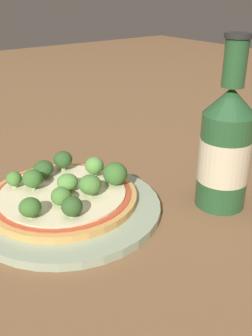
# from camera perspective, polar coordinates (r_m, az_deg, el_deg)

# --- Properties ---
(ground_plane) EXTENTS (3.00, 3.00, 0.00)m
(ground_plane) POSITION_cam_1_polar(r_m,az_deg,el_deg) (0.57, -8.34, -6.25)
(ground_plane) COLOR brown
(plate) EXTENTS (0.26, 0.26, 0.01)m
(plate) POSITION_cam_1_polar(r_m,az_deg,el_deg) (0.57, -8.59, -5.57)
(plate) COLOR #93A384
(plate) RESTS_ON ground_plane
(pizza) EXTENTS (0.21, 0.21, 0.01)m
(pizza) POSITION_cam_1_polar(r_m,az_deg,el_deg) (0.57, -9.28, -4.06)
(pizza) COLOR tan
(pizza) RESTS_ON plate
(broccoli_floret_0) EXTENTS (0.03, 0.03, 0.03)m
(broccoli_floret_0) POSITION_cam_1_polar(r_m,az_deg,el_deg) (0.62, -9.14, 1.21)
(broccoli_floret_0) COLOR #89A866
(broccoli_floret_0) RESTS_ON pizza
(broccoli_floret_1) EXTENTS (0.03, 0.03, 0.02)m
(broccoli_floret_1) POSITION_cam_1_polar(r_m,az_deg,el_deg) (0.56, -8.48, -2.04)
(broccoli_floret_1) COLOR #89A866
(broccoli_floret_1) RESTS_ON pizza
(broccoli_floret_2) EXTENTS (0.03, 0.03, 0.03)m
(broccoli_floret_2) POSITION_cam_1_polar(r_m,az_deg,el_deg) (0.59, -4.63, 0.33)
(broccoli_floret_2) COLOR #89A866
(broccoli_floret_2) RESTS_ON pizza
(broccoli_floret_3) EXTENTS (0.03, 0.03, 0.03)m
(broccoli_floret_3) POSITION_cam_1_polar(r_m,az_deg,el_deg) (0.54, -5.24, -2.43)
(broccoli_floret_3) COLOR #89A866
(broccoli_floret_3) RESTS_ON pizza
(broccoli_floret_4) EXTENTS (0.03, 0.03, 0.03)m
(broccoli_floret_4) POSITION_cam_1_polar(r_m,az_deg,el_deg) (0.52, -9.40, -4.08)
(broccoli_floret_4) COLOR #89A866
(broccoli_floret_4) RESTS_ON pizza
(broccoli_floret_5) EXTENTS (0.04, 0.04, 0.03)m
(broccoli_floret_5) POSITION_cam_1_polar(r_m,az_deg,el_deg) (0.57, -1.60, -0.82)
(broccoli_floret_5) COLOR #89A866
(broccoli_floret_5) RESTS_ON pizza
(broccoli_floret_6) EXTENTS (0.03, 0.03, 0.03)m
(broccoli_floret_6) POSITION_cam_1_polar(r_m,az_deg,el_deg) (0.50, -7.84, -5.57)
(broccoli_floret_6) COLOR #89A866
(broccoli_floret_6) RESTS_ON pizza
(broccoli_floret_7) EXTENTS (0.03, 0.03, 0.03)m
(broccoli_floret_7) POSITION_cam_1_polar(r_m,az_deg,el_deg) (0.57, -13.40, -1.51)
(broccoli_floret_7) COLOR #89A866
(broccoli_floret_7) RESTS_ON pizza
(broccoli_floret_8) EXTENTS (0.03, 0.03, 0.03)m
(broccoli_floret_8) POSITION_cam_1_polar(r_m,az_deg,el_deg) (0.60, -12.09, -0.13)
(broccoli_floret_8) COLOR #89A866
(broccoli_floret_8) RESTS_ON pizza
(broccoli_floret_9) EXTENTS (0.03, 0.03, 0.03)m
(broccoli_floret_9) POSITION_cam_1_polar(r_m,az_deg,el_deg) (0.51, -13.74, -5.57)
(broccoli_floret_9) COLOR #89A866
(broccoli_floret_9) RESTS_ON pizza
(broccoli_floret_10) EXTENTS (0.02, 0.02, 0.02)m
(broccoli_floret_10) POSITION_cam_1_polar(r_m,az_deg,el_deg) (0.59, -15.94, -1.52)
(broccoli_floret_10) COLOR #89A866
(broccoli_floret_10) RESTS_ON pizza
(beer_bottle) EXTENTS (0.07, 0.07, 0.24)m
(beer_bottle) POSITION_cam_1_polar(r_m,az_deg,el_deg) (0.56, 14.21, 2.87)
(beer_bottle) COLOR #234C28
(beer_bottle) RESTS_ON ground_plane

